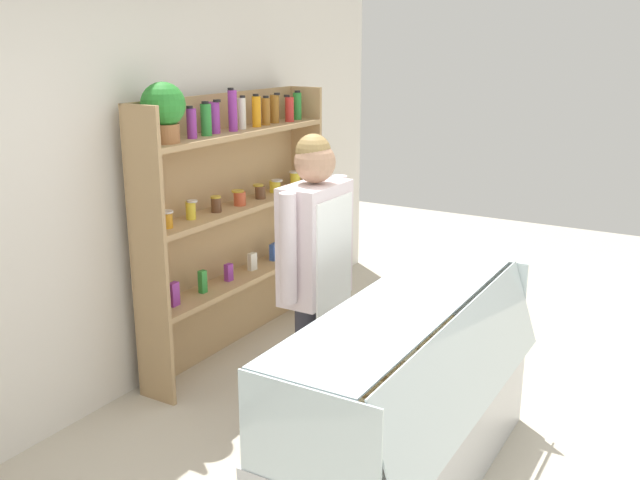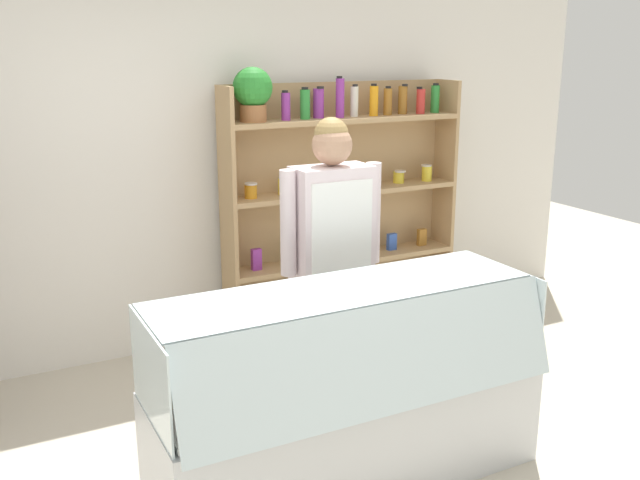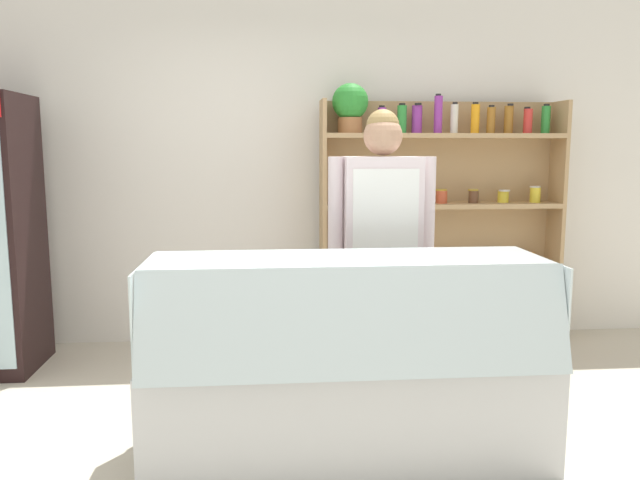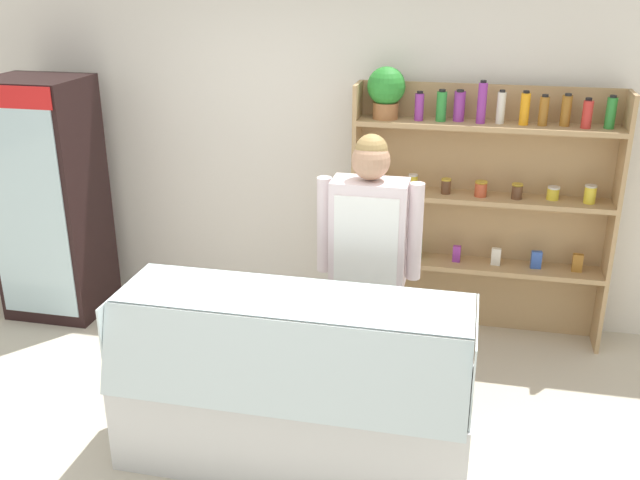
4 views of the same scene
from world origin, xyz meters
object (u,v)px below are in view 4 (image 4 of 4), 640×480
(drinks_fridge, at_px, (50,200))
(shelving_unit, at_px, (471,190))
(deli_display_case, at_px, (293,411))
(shop_clerk, at_px, (368,248))

(drinks_fridge, xyz_separation_m, shelving_unit, (3.23, 0.35, 0.19))
(drinks_fridge, bearing_deg, shelving_unit, 6.19)
(drinks_fridge, xyz_separation_m, deli_display_case, (2.35, -1.45, -0.63))
(deli_display_case, bearing_deg, drinks_fridge, 148.23)
(shelving_unit, height_order, deli_display_case, shelving_unit)
(shelving_unit, relative_size, deli_display_case, 1.03)
(deli_display_case, bearing_deg, shelving_unit, 63.85)
(shop_clerk, bearing_deg, shelving_unit, 61.78)
(drinks_fridge, height_order, shop_clerk, drinks_fridge)
(drinks_fridge, height_order, shelving_unit, shelving_unit)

